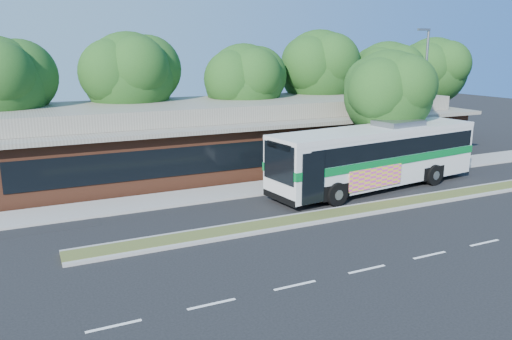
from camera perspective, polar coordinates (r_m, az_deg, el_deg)
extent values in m
plane|color=black|center=(24.31, 10.99, -5.33)|extent=(120.00, 120.00, 0.00)
cube|color=#3C4C20|center=(24.74, 10.18, -4.78)|extent=(26.00, 1.10, 0.15)
cube|color=gray|center=(29.45, 3.67, -1.65)|extent=(44.00, 2.60, 0.12)
cube|color=brown|center=(34.89, -1.53, 3.36)|extent=(32.00, 10.00, 3.20)
cube|color=slate|center=(34.63, -1.55, 6.16)|extent=(33.20, 11.20, 0.24)
cube|color=slate|center=(34.55, -1.56, 7.20)|extent=(30.00, 8.00, 1.00)
cube|color=black|center=(30.41, 2.29, 2.03)|extent=(30.00, 0.06, 1.60)
cylinder|color=slate|center=(34.00, 18.56, 7.33)|extent=(0.16, 0.16, 9.00)
cube|color=slate|center=(33.59, 18.64, 14.97)|extent=(0.90, 0.18, 0.14)
cylinder|color=black|center=(33.96, -26.90, 2.29)|extent=(0.44, 0.44, 3.99)
sphere|color=#193F15|center=(33.92, -25.42, 9.60)|extent=(4.52, 4.52, 4.52)
cylinder|color=black|center=(35.56, -13.93, 3.98)|extent=(0.44, 0.44, 4.20)
sphere|color=#193F15|center=(35.16, -14.30, 10.25)|extent=(6.00, 6.00, 6.00)
sphere|color=#193F15|center=(35.86, -12.33, 11.18)|extent=(4.68, 4.68, 4.68)
cylinder|color=black|center=(37.04, -1.37, 4.41)|extent=(0.44, 0.44, 3.78)
sphere|color=#193F15|center=(36.65, -1.40, 9.93)|extent=(5.60, 5.60, 5.60)
sphere|color=#193F15|center=(37.53, 0.12, 10.70)|extent=(4.37, 4.37, 4.37)
cylinder|color=black|center=(41.14, 7.05, 5.67)|extent=(0.44, 0.44, 4.41)
sphere|color=#193F15|center=(40.80, 7.21, 11.33)|extent=(6.20, 6.20, 6.20)
sphere|color=#193F15|center=(41.93, 8.53, 12.02)|extent=(4.84, 4.84, 4.84)
cylinder|color=black|center=(43.88, 14.42, 5.47)|extent=(0.44, 0.44, 3.86)
sphere|color=#193F15|center=(43.55, 14.70, 10.26)|extent=(5.80, 5.80, 5.80)
sphere|color=#193F15|center=(44.70, 15.69, 10.87)|extent=(4.52, 4.52, 4.52)
cylinder|color=black|center=(48.60, 19.18, 6.04)|extent=(0.44, 0.44, 4.12)
sphere|color=#193F15|center=(48.30, 19.53, 10.58)|extent=(6.00, 6.00, 6.00)
sphere|color=#193F15|center=(49.55, 20.34, 11.13)|extent=(4.68, 4.68, 4.68)
cube|color=silver|center=(29.24, 13.55, 1.67)|extent=(13.77, 4.55, 3.11)
cube|color=black|center=(29.37, 14.08, 2.92)|extent=(12.70, 4.47, 0.93)
cube|color=silver|center=(28.99, 13.70, 4.41)|extent=(13.79, 4.58, 0.29)
cube|color=#046426|center=(29.26, 13.54, 1.49)|extent=(13.84, 4.63, 0.43)
cube|color=black|center=(24.82, 2.61, 0.84)|extent=(0.39, 2.52, 1.93)
cube|color=black|center=(34.27, 21.57, 4.04)|extent=(0.36, 2.34, 1.24)
cube|color=#CD3C9C|center=(27.39, 13.53, -0.85)|extent=(3.80, 0.54, 1.13)
cube|color=slate|center=(30.18, 15.97, 5.18)|extent=(2.91, 2.13, 0.34)
cylinder|color=black|center=(25.75, 9.16, -2.74)|extent=(1.28, 0.56, 1.24)
cylinder|color=black|center=(27.83, 5.31, -1.39)|extent=(1.28, 0.56, 1.24)
cylinder|color=black|center=(31.14, 19.62, -0.52)|extent=(1.28, 0.56, 1.24)
cylinder|color=black|center=(32.89, 15.77, 0.48)|extent=(1.28, 0.56, 1.24)
imported|color=silver|center=(29.01, -25.20, -1.73)|extent=(5.71, 3.93, 1.53)
cylinder|color=black|center=(32.73, 14.50, 2.49)|extent=(0.44, 0.44, 3.46)
sphere|color=#193F15|center=(32.29, 14.85, 8.36)|extent=(5.45, 5.45, 5.45)
sphere|color=#193F15|center=(33.36, 16.08, 9.19)|extent=(4.25, 4.25, 4.25)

